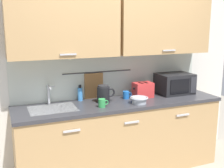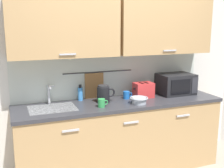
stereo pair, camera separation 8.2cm
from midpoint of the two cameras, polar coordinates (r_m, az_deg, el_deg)
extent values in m
cube|color=tan|center=(3.58, 1.02, -10.84)|extent=(2.50, 0.60, 0.86)
cube|color=#B7B7BC|center=(2.99, -8.89, -9.32)|extent=(0.18, 0.02, 0.02)
cube|color=#B7B7BC|center=(3.20, 3.27, -7.71)|extent=(0.18, 0.02, 0.02)
cube|color=#B7B7BC|center=(3.54, 13.43, -6.09)|extent=(0.18, 0.02, 0.02)
cube|color=#333338|center=(3.43, 1.05, -3.89)|extent=(2.53, 0.63, 0.04)
cube|color=#9EA0A5|center=(3.23, -12.52, -5.63)|extent=(0.52, 0.38, 0.09)
cube|color=silver|center=(3.65, -0.98, 3.03)|extent=(3.70, 0.06, 2.50)
cube|color=beige|center=(3.63, -0.77, 1.77)|extent=(2.50, 0.01, 0.55)
cube|color=tan|center=(3.23, -10.47, 11.47)|extent=(1.23, 0.33, 0.70)
cube|color=#B7B7BC|center=(3.08, -9.57, 5.89)|extent=(0.18, 0.01, 0.02)
cube|color=tan|center=(3.71, 9.47, 11.55)|extent=(1.23, 0.33, 0.70)
cube|color=#B7B7BC|center=(3.58, 10.78, 6.68)|extent=(0.18, 0.01, 0.02)
cylinder|color=#333338|center=(3.54, -3.55, 2.41)|extent=(0.90, 0.01, 0.01)
cube|color=olive|center=(3.56, -4.34, -0.52)|extent=(0.24, 0.02, 0.34)
cylinder|color=#B2B5BA|center=(3.41, -13.31, -2.04)|extent=(0.03, 0.03, 0.22)
cylinder|color=#B2B5BA|center=(3.31, -13.17, -0.68)|extent=(0.02, 0.16, 0.02)
cube|color=#B2B5BA|center=(3.40, -12.72, -0.51)|extent=(0.07, 0.02, 0.01)
cube|color=black|center=(3.88, 11.86, 0.09)|extent=(0.46, 0.34, 0.27)
cube|color=black|center=(3.72, 12.91, -0.46)|extent=(0.29, 0.01, 0.18)
cube|color=#2D2D33|center=(3.85, 15.52, -0.20)|extent=(0.09, 0.01, 0.21)
cylinder|color=black|center=(3.40, -2.45, -3.55)|extent=(0.16, 0.16, 0.02)
cylinder|color=black|center=(3.37, -2.46, -2.01)|extent=(0.15, 0.15, 0.17)
cylinder|color=#262628|center=(3.35, -2.48, -0.44)|extent=(0.13, 0.13, 0.02)
torus|color=black|center=(3.40, -0.99, -1.73)|extent=(0.11, 0.02, 0.11)
cylinder|color=#3F8CD8|center=(3.48, -7.12, -2.06)|extent=(0.06, 0.06, 0.16)
cylinder|color=black|center=(3.45, -7.16, -0.48)|extent=(0.03, 0.03, 0.04)
cylinder|color=green|center=(3.19, -2.79, -3.85)|extent=(0.08, 0.08, 0.09)
torus|color=green|center=(3.21, -1.92, -3.72)|extent=(0.06, 0.01, 0.06)
cylinder|color=#A5ADB7|center=(3.35, 4.77, -3.30)|extent=(0.17, 0.17, 0.07)
torus|color=#A5ADB7|center=(3.34, 4.78, -2.77)|extent=(0.21, 0.21, 0.01)
cube|color=red|center=(3.63, 5.59, -1.19)|extent=(0.24, 0.17, 0.19)
cube|color=black|center=(3.59, 5.12, 0.14)|extent=(0.03, 0.12, 0.01)
cube|color=black|center=(3.62, 6.10, 0.23)|extent=(0.03, 0.12, 0.01)
cube|color=black|center=(3.56, 3.77, -0.93)|extent=(0.02, 0.02, 0.02)
cylinder|color=blue|center=(3.55, 2.18, -2.22)|extent=(0.08, 0.08, 0.09)
torus|color=blue|center=(3.57, 2.94, -2.11)|extent=(0.06, 0.01, 0.06)
camera|label=1|loc=(0.04, -90.70, -0.15)|focal=45.41mm
camera|label=2|loc=(0.04, 89.30, 0.15)|focal=45.41mm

